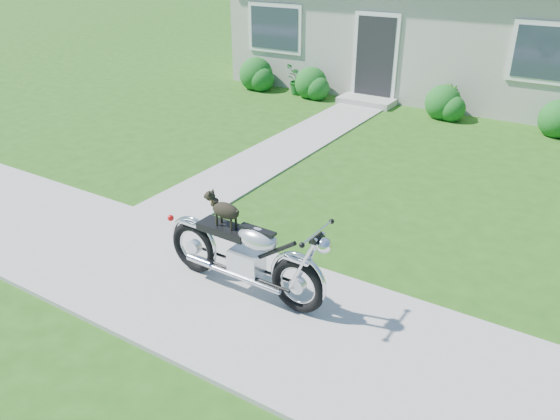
{
  "coord_description": "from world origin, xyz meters",
  "views": [
    {
      "loc": [
        3.92,
        -4.15,
        3.76
      ],
      "look_at": [
        0.68,
        1.0,
        0.75
      ],
      "focal_mm": 35.0,
      "sensor_mm": 36.0,
      "label": 1
    }
  ],
  "objects_px": {
    "house": "(473,6)",
    "potted_plant_left": "(298,80)",
    "potted_plant_right": "(449,101)",
    "motorcycle_with_dog": "(245,253)"
  },
  "relations": [
    {
      "from": "house",
      "to": "motorcycle_with_dog",
      "type": "distance_m",
      "value": 11.94
    },
    {
      "from": "potted_plant_left",
      "to": "potted_plant_right",
      "type": "height_order",
      "value": "potted_plant_left"
    },
    {
      "from": "potted_plant_left",
      "to": "potted_plant_right",
      "type": "relative_size",
      "value": 1.01
    },
    {
      "from": "house",
      "to": "potted_plant_left",
      "type": "relative_size",
      "value": 15.9
    },
    {
      "from": "house",
      "to": "potted_plant_left",
      "type": "distance_m",
      "value": 5.2
    },
    {
      "from": "house",
      "to": "potted_plant_left",
      "type": "height_order",
      "value": "house"
    },
    {
      "from": "potted_plant_left",
      "to": "potted_plant_right",
      "type": "xyz_separation_m",
      "value": [
        4.08,
        0.0,
        -0.01
      ]
    },
    {
      "from": "potted_plant_right",
      "to": "motorcycle_with_dog",
      "type": "height_order",
      "value": "motorcycle_with_dog"
    },
    {
      "from": "house",
      "to": "potted_plant_left",
      "type": "xyz_separation_m",
      "value": [
        -3.48,
        -3.44,
        -1.76
      ]
    },
    {
      "from": "potted_plant_left",
      "to": "house",
      "type": "bearing_deg",
      "value": 44.74
    }
  ]
}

